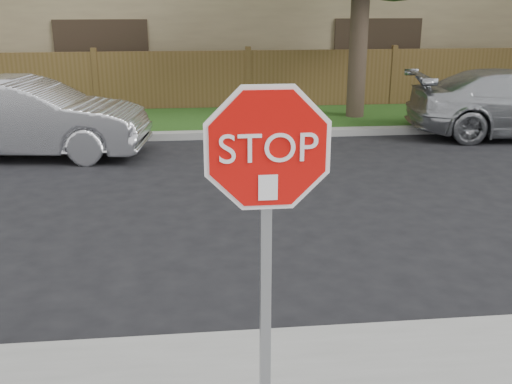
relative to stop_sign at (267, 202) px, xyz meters
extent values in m
plane|color=black|center=(1.14, 1.48, -1.83)|extent=(90.00, 90.00, 0.00)
cube|color=gray|center=(1.14, 9.63, -1.75)|extent=(70.00, 0.30, 0.15)
cube|color=#1E4714|center=(1.14, 11.28, -1.77)|extent=(70.00, 3.00, 0.12)
cube|color=brown|center=(1.14, 12.88, -1.03)|extent=(70.00, 0.12, 1.60)
cylinder|color=#382B21|center=(3.64, 11.18, 0.13)|extent=(0.44, 0.44, 3.92)
cube|color=gray|center=(0.00, 0.05, -0.58)|extent=(0.06, 0.06, 2.30)
cylinder|color=white|center=(0.00, -0.02, 0.32)|extent=(1.01, 0.02, 1.01)
cylinder|color=red|center=(0.00, -0.03, 0.32)|extent=(0.93, 0.02, 0.93)
cube|color=white|center=(0.00, -0.05, 0.10)|extent=(0.11, 0.00, 0.15)
imported|color=silver|center=(-3.56, 8.49, -1.08)|extent=(4.70, 2.12, 1.50)
camera|label=1|loc=(-0.42, -3.23, 1.13)|focal=42.00mm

